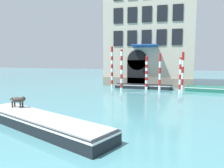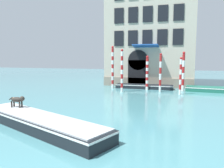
# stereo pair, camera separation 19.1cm
# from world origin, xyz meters

# --- Properties ---
(palazzo_left) EXTENTS (10.20, 7.40, 16.36)m
(palazzo_left) POSITION_xyz_m (0.05, 25.33, 8.16)
(palazzo_left) COLOR #BCB29E
(palazzo_left) RESTS_ON ground_plane
(boat_foreground) EXTENTS (8.21, 4.54, 0.62)m
(boat_foreground) POSITION_xyz_m (-2.60, 6.06, 0.33)
(boat_foreground) COLOR black
(boat_foreground) RESTS_ON ground_plane
(dog_on_deck) EXTENTS (0.95, 0.31, 0.63)m
(dog_on_deck) POSITION_xyz_m (-4.69, 7.19, 1.03)
(dog_on_deck) COLOR #332D28
(dog_on_deck) RESTS_ON boat_foreground
(boat_moored_near_palazzo) EXTENTS (6.10, 1.36, 0.44)m
(boat_moored_near_palazzo) POSITION_xyz_m (0.02, 20.93, 0.23)
(boat_moored_near_palazzo) COLOR black
(boat_moored_near_palazzo) RESTS_ON ground_plane
(boat_moored_far) EXTENTS (4.79, 2.25, 0.44)m
(boat_moored_far) POSITION_xyz_m (6.58, 20.74, 0.24)
(boat_moored_far) COLOR #1E6651
(boat_moored_far) RESTS_ON ground_plane
(mooring_pole_0) EXTENTS (0.21, 0.21, 3.35)m
(mooring_pole_0) POSITION_xyz_m (3.69, 18.04, 1.69)
(mooring_pole_0) COLOR white
(mooring_pole_0) RESTS_ON ground_plane
(mooring_pole_1) EXTENTS (0.23, 0.23, 3.74)m
(mooring_pole_1) POSITION_xyz_m (1.82, 19.25, 1.89)
(mooring_pole_1) COLOR white
(mooring_pole_1) RESTS_ON ground_plane
(mooring_pole_2) EXTENTS (0.26, 0.26, 4.57)m
(mooring_pole_2) POSITION_xyz_m (-3.39, 20.43, 2.30)
(mooring_pole_2) COLOR white
(mooring_pole_2) RESTS_ON ground_plane
(mooring_pole_3) EXTENTS (0.26, 0.26, 3.89)m
(mooring_pole_3) POSITION_xyz_m (3.94, 20.10, 1.97)
(mooring_pole_3) COLOR white
(mooring_pole_3) RESTS_ON ground_plane
(mooring_pole_4) EXTENTS (0.29, 0.29, 3.51)m
(mooring_pole_4) POSITION_xyz_m (0.42, 20.15, 1.78)
(mooring_pole_4) COLOR white
(mooring_pole_4) RESTS_ON ground_plane
(mooring_pole_5) EXTENTS (0.25, 0.25, 4.12)m
(mooring_pole_5) POSITION_xyz_m (-1.68, 17.89, 2.08)
(mooring_pole_5) COLOR white
(mooring_pole_5) RESTS_ON ground_plane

